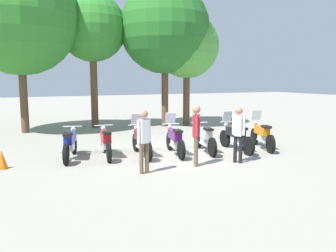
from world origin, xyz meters
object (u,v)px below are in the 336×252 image
Objects in this scene: motorcycle_0 at (70,143)px; person_0 at (238,130)px; tree_1 at (92,28)px; motorcycle_5 at (235,136)px; motorcycle_3 at (175,139)px; tree_0 at (19,17)px; tree_3 at (187,46)px; traffic_cone at (2,159)px; motorcycle_6 at (262,134)px; person_2 at (196,130)px; tree_2 at (165,29)px; motorcycle_2 at (141,140)px; motorcycle_4 at (204,138)px; motorcycle_1 at (106,142)px; person_1 at (144,136)px.

person_0 is at bearing -102.28° from motorcycle_0.
motorcycle_5 is at bearing -66.73° from tree_1.
tree_0 is (-4.52, 7.08, 4.82)m from motorcycle_3.
tree_3 is at bearing -12.89° from tree_1.
tree_1 is 9.58m from traffic_cone.
tree_0 reaches higher than motorcycle_6.
person_2 is 0.24× the size of tree_2.
tree_0 is at bearing 174.85° from tree_3.
tree_2 is (6.96, -0.62, -0.22)m from tree_0.
motorcycle_2 is 0.27× the size of tree_0.
motorcycle_4 is 8.12m from tree_2.
motorcycle_3 reaches higher than motorcycle_1.
tree_3 is at bearing -34.18° from motorcycle_0.
person_0 reaches higher than motorcycle_5.
motorcycle_5 is at bearing 105.07° from motorcycle_6.
motorcycle_5 is 7.81m from tree_3.
tree_3 is at bearing 15.02° from motorcycle_6.
motorcycle_6 is at bearing -137.39° from person_2.
person_2 reaches higher than person_0.
tree_2 reaches higher than person_2.
motorcycle_1 is at bearing -135.61° from tree_3.
tree_1 reaches higher than person_1.
person_1 is 10.26m from tree_0.
tree_1 is (2.21, 6.68, 4.56)m from motorcycle_0.
motorcycle_3 is at bearing -97.71° from motorcycle_2.
motorcycle_4 is 0.36× the size of tree_3.
person_0 is 0.25× the size of tree_1.
motorcycle_5 is (5.56, -1.11, 0.01)m from motorcycle_0.
tree_0 is 1.07× the size of tree_2.
motorcycle_2 is at bearing 88.27° from motorcycle_3.
motorcycle_0 is 0.98× the size of motorcycle_4.
tree_2 is (-0.91, 6.87, 4.60)m from motorcycle_6.
tree_3 is (4.78, 6.11, 3.74)m from motorcycle_2.
person_2 is (-3.43, -1.25, 0.54)m from motorcycle_6.
tree_1 is at bearing 66.25° from person_0.
tree_3 is at bearing -92.55° from person_2.
motorcycle_2 is at bearing -85.99° from motorcycle_0.
motorcycle_4 is 1.27× the size of person_0.
tree_0 reaches higher than motorcycle_3.
motorcycle_6 is at bearing -60.31° from tree_1.
person_0 is 6.95m from traffic_cone.
motorcycle_2 is 0.29× the size of tree_2.
person_1 is at bearing 140.99° from person_0.
person_1 is 0.29× the size of tree_3.
tree_1 is 12.40× the size of traffic_cone.
tree_0 is (-5.79, 8.93, 4.33)m from person_0.
motorcycle_0 is 1.12m from motorcycle_1.
tree_0 is 6.99m from tree_2.
tree_0 reaches higher than motorcycle_1.
motorcycle_6 is 7.72m from tree_3.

